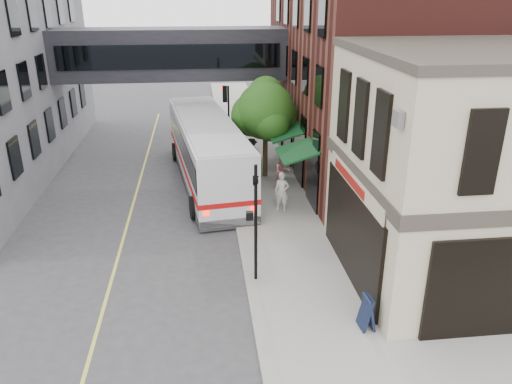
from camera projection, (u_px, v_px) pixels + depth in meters
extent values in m
plane|color=#38383A|center=(251.00, 315.00, 16.81)|extent=(120.00, 120.00, 0.00)
cube|color=gray|center=(260.00, 171.00, 29.87)|extent=(4.00, 60.00, 0.15)
cube|color=#BFAD92|center=(491.00, 171.00, 18.06)|extent=(10.00, 8.00, 8.15)
cube|color=#38332B|center=(492.00, 169.00, 18.03)|extent=(10.12, 8.12, 0.50)
cube|color=black|center=(351.00, 233.00, 18.37)|extent=(0.14, 6.40, 3.40)
cube|color=black|center=(350.00, 233.00, 18.36)|extent=(0.04, 5.90, 3.00)
cube|color=maroon|center=(349.00, 178.00, 18.18)|extent=(0.03, 3.60, 0.32)
cube|color=#4A1C17|center=(394.00, 48.00, 29.02)|extent=(12.00, 18.00, 14.00)
cube|color=#0C3510|center=(280.00, 124.00, 28.66)|extent=(1.80, 13.00, 0.40)
cube|color=black|center=(171.00, 54.00, 30.59)|extent=(14.00, 3.00, 3.00)
cube|color=black|center=(170.00, 57.00, 29.17)|extent=(13.00, 0.08, 1.40)
cube|color=black|center=(172.00, 51.00, 32.02)|extent=(13.00, 0.08, 1.40)
cylinder|color=black|center=(256.00, 224.00, 17.78)|extent=(0.12, 0.12, 4.50)
cube|color=black|center=(250.00, 216.00, 17.63)|extent=(0.25, 0.22, 0.30)
imported|color=black|center=(256.00, 176.00, 17.09)|extent=(0.20, 0.16, 1.00)
cylinder|color=black|center=(229.00, 121.00, 31.58)|extent=(0.12, 0.12, 4.50)
cube|color=black|center=(225.00, 116.00, 31.43)|extent=(0.25, 0.22, 0.30)
cube|color=black|center=(225.00, 94.00, 30.90)|extent=(0.28, 0.28, 1.00)
sphere|color=#FF0C05|center=(222.00, 88.00, 30.75)|extent=(0.18, 0.18, 0.18)
cylinder|color=gray|center=(243.00, 191.00, 22.67)|extent=(0.08, 0.08, 3.00)
cube|color=white|center=(243.00, 177.00, 22.40)|extent=(0.03, 0.75, 0.22)
cube|color=#0C591E|center=(243.00, 165.00, 22.19)|extent=(0.03, 0.70, 0.18)
cube|color=#B20C0C|center=(243.00, 187.00, 22.59)|extent=(0.03, 0.30, 0.40)
cylinder|color=#382619|center=(265.00, 152.00, 28.41)|extent=(0.28, 0.28, 2.80)
sphere|color=#1C4E15|center=(265.00, 111.00, 27.51)|extent=(3.20, 3.20, 3.20)
sphere|color=#1C4E15|center=(278.00, 115.00, 28.20)|extent=(2.20, 2.20, 2.20)
sphere|color=#1C4E15|center=(252.00, 115.00, 27.82)|extent=(2.40, 2.40, 2.40)
sphere|color=#1C4E15|center=(266.00, 94.00, 27.77)|extent=(2.00, 2.00, 2.00)
cube|color=#D8CC4C|center=(133.00, 204.00, 25.48)|extent=(0.12, 40.00, 0.01)
cube|color=silver|center=(207.00, 150.00, 27.73)|extent=(4.50, 13.27, 3.28)
cube|color=black|center=(207.00, 140.00, 27.51)|extent=(4.54, 13.06, 1.19)
cube|color=#B20C0C|center=(207.00, 160.00, 27.94)|extent=(4.57, 13.30, 0.25)
cylinder|color=black|center=(194.00, 208.00, 23.63)|extent=(0.48, 1.17, 1.13)
cylinder|color=black|center=(252.00, 202.00, 24.27)|extent=(0.48, 1.17, 1.13)
cylinder|color=black|center=(175.00, 152.00, 31.76)|extent=(0.48, 1.17, 1.13)
cylinder|color=black|center=(219.00, 149.00, 32.40)|extent=(0.48, 1.17, 1.13)
imported|color=white|center=(282.00, 192.00, 24.07)|extent=(0.79, 0.62, 1.92)
imported|color=pink|center=(282.00, 171.00, 26.80)|extent=(1.05, 0.90, 1.88)
imported|color=#21222A|center=(252.00, 153.00, 29.78)|extent=(1.36, 1.04, 1.86)
cube|color=#14582A|center=(257.00, 169.00, 28.37)|extent=(0.66, 0.63, 1.03)
cube|color=#111833|center=(367.00, 312.00, 15.75)|extent=(0.46, 0.67, 1.14)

